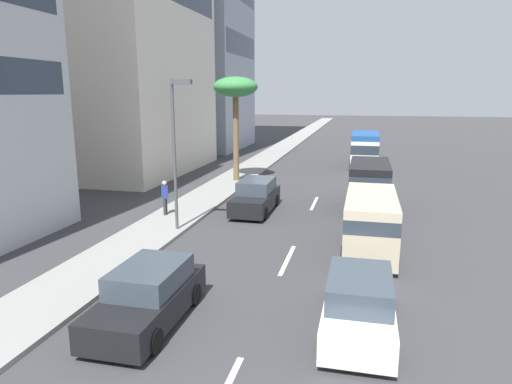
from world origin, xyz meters
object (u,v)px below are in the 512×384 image
car_lead (359,303)px  street_lamp (176,138)px  pedestrian_near_lamp (165,196)px  minibus_fourth (365,148)px  car_third (256,197)px  van_second (369,183)px  palm_tree (236,91)px  van_sixth (371,220)px  car_fifth (148,296)px

car_lead → street_lamp: street_lamp is taller
pedestrian_near_lamp → car_lead: bearing=-64.1°
street_lamp → minibus_fourth: bearing=-20.6°
car_third → minibus_fourth: (17.08, -5.59, 0.78)m
van_second → street_lamp: street_lamp is taller
palm_tree → car_lead: bearing=-155.4°
van_sixth → car_third: bearing=48.0°
car_lead → pedestrian_near_lamp: pedestrian_near_lamp is taller
car_third → street_lamp: bearing=-29.3°
car_fifth → van_sixth: size_ratio=0.85×
street_lamp → car_lead: bearing=-131.4°
van_second → car_third: (-1.93, 5.89, -0.66)m
minibus_fourth → car_third: bearing=161.9°
car_third → van_sixth: 7.97m
van_second → car_fifth: size_ratio=1.16×
car_third → van_sixth: (-5.32, -5.91, 0.53)m
van_sixth → pedestrian_near_lamp: 10.54m
car_third → car_lead: bearing=25.6°
car_lead → car_fifth: 5.73m
van_sixth → palm_tree: 16.67m
minibus_fourth → pedestrian_near_lamp: size_ratio=3.64×
car_lead → street_lamp: size_ratio=0.69×
car_lead → car_third: 12.95m
car_third → palm_tree: 10.02m
minibus_fourth → pedestrian_near_lamp: minibus_fourth is taller
car_fifth → palm_tree: palm_tree is taller
car_third → minibus_fourth: size_ratio=0.74×
van_second → street_lamp: bearing=127.4°
car_lead → car_third: (11.67, 5.60, 0.03)m
van_second → minibus_fourth: size_ratio=0.79×
car_third → pedestrian_near_lamp: size_ratio=2.71×
car_lead → pedestrian_near_lamp: (9.34, 9.79, 0.36)m
van_second → car_third: 6.24m
car_fifth → pedestrian_near_lamp: (10.23, 4.13, 0.37)m
street_lamp → van_sixth: bearing=-95.5°
van_sixth → street_lamp: size_ratio=0.78×
car_third → car_fifth: bearing=-0.3°
palm_tree → street_lamp: palm_tree is taller
car_lead → pedestrian_near_lamp: size_ratio=2.61×
car_third → pedestrian_near_lamp: pedestrian_near_lamp is taller
van_second → pedestrian_near_lamp: (-4.27, 10.08, -0.34)m
palm_tree → van_second: bearing=-122.0°
van_second → minibus_fourth: minibus_fourth is taller
van_second → van_sixth: 7.26m
car_fifth → street_lamp: 9.13m
car_lead → street_lamp: 11.39m
car_third → car_fifth: (-12.56, 0.06, -0.04)m
pedestrian_near_lamp → van_second: bearing=2.4°
van_sixth → palm_tree: palm_tree is taller
car_lead → car_fifth: size_ratio=1.05×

